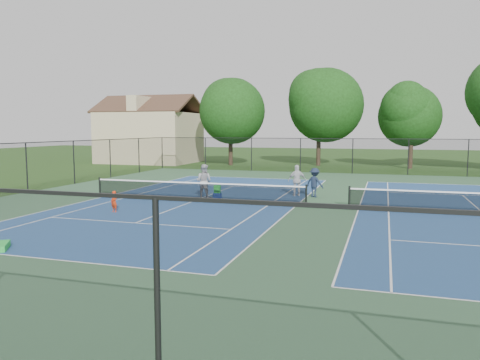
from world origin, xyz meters
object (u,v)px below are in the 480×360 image
(tree_back_a, at_px, (231,108))
(child_player, at_px, (114,202))
(tree_back_c, at_px, (412,112))
(instructor, at_px, (204,181))
(tree_back_b, at_px, (319,102))
(ball_hopper, at_px, (217,189))
(ball_crate, at_px, (217,196))
(bystander_b, at_px, (315,183))
(bystander_a, at_px, (297,180))
(clapboard_house, at_px, (150,135))

(tree_back_a, height_order, child_player, tree_back_a)
(tree_back_c, distance_m, instructor, 27.25)
(tree_back_b, relative_size, ball_hopper, 23.30)
(tree_back_c, bearing_deg, ball_crate, -114.79)
(tree_back_b, bearing_deg, bystander_b, -82.74)
(bystander_a, bearing_deg, bystander_b, 146.74)
(tree_back_a, height_order, clapboard_house, tree_back_a)
(tree_back_b, xyz_separation_m, ball_crate, (-2.11, -25.06, -6.44))
(tree_back_b, xyz_separation_m, bystander_b, (2.92, -22.92, -5.77))
(ball_crate, bearing_deg, ball_hopper, 0.00)
(tree_back_a, xyz_separation_m, clapboard_house, (-10.00, 1.00, -2.95))
(bystander_a, bearing_deg, child_player, 25.80)
(bystander_a, relative_size, bystander_b, 1.09)
(tree_back_b, height_order, clapboard_house, tree_back_b)
(instructor, distance_m, ball_crate, 1.10)
(child_player, relative_size, bystander_a, 0.55)
(tree_back_a, relative_size, bystander_a, 5.11)
(tree_back_c, relative_size, bystander_a, 4.68)
(tree_back_b, xyz_separation_m, clapboard_house, (-19.00, -1.00, -3.50))
(tree_back_a, bearing_deg, bystander_b, -60.32)
(tree_back_c, xyz_separation_m, clapboard_house, (-28.00, -0.00, -2.39))
(bystander_a, xyz_separation_m, ball_hopper, (-4.00, -2.36, -0.36))
(tree_back_c, height_order, clapboard_house, tree_back_c)
(tree_back_c, xyz_separation_m, child_player, (-14.22, -29.42, -4.99))
(child_player, bearing_deg, bystander_a, 61.21)
(bystander_b, bearing_deg, bystander_a, 12.58)
(tree_back_b, xyz_separation_m, child_player, (-5.22, -30.42, -6.10))
(tree_back_b, distance_m, bystander_b, 23.81)
(instructor, distance_m, bystander_b, 6.20)
(clapboard_house, bearing_deg, child_player, -64.90)
(tree_back_a, distance_m, bystander_a, 23.95)
(tree_back_b, height_order, child_player, tree_back_b)
(clapboard_house, relative_size, bystander_a, 6.02)
(ball_crate, bearing_deg, tree_back_a, 106.63)
(child_player, relative_size, ball_hopper, 2.29)
(bystander_b, bearing_deg, tree_back_c, -81.23)
(bystander_b, xyz_separation_m, ball_crate, (-5.03, -2.15, -0.67))
(tree_back_b, xyz_separation_m, instructor, (-2.89, -25.10, -5.65))
(ball_crate, bearing_deg, clapboard_house, 125.06)
(child_player, xyz_separation_m, ball_crate, (3.11, 5.35, -0.33))
(tree_back_a, xyz_separation_m, bystander_a, (10.89, -20.70, -5.14))
(bystander_a, bearing_deg, tree_back_b, -106.82)
(instructor, relative_size, ball_hopper, 4.39)
(instructor, bearing_deg, clapboard_house, -52.20)
(ball_hopper, bearing_deg, tree_back_c, 65.21)
(tree_back_a, height_order, bystander_a, tree_back_a)
(child_player, bearing_deg, ball_crate, 73.71)
(instructor, bearing_deg, child_player, 70.38)
(instructor, bearing_deg, tree_back_c, -112.23)
(tree_back_a, bearing_deg, instructor, -75.18)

